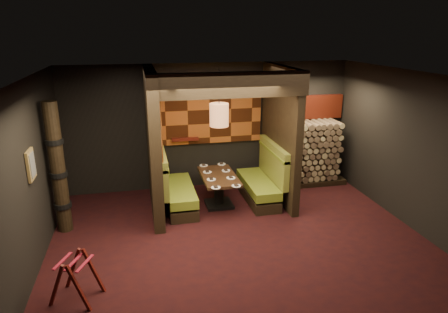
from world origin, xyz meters
TOP-DOWN VIEW (x-y plane):
  - floor at (0.00, 0.00)m, footprint 6.50×5.50m
  - ceiling at (0.00, 0.00)m, footprint 6.50×5.50m
  - wall_back at (0.00, 2.76)m, footprint 6.50×0.02m
  - wall_front at (0.00, -2.76)m, footprint 6.50×0.02m
  - wall_left at (-3.26, 0.00)m, footprint 0.02×5.50m
  - wall_right at (3.26, 0.00)m, footprint 0.02×5.50m
  - partition_left at (-1.35, 1.65)m, footprint 0.20×2.20m
  - partition_right at (1.30, 1.70)m, footprint 0.15×2.10m
  - header_beam at (-0.02, 0.70)m, footprint 2.85×0.18m
  - tapa_back_panel at (-0.02, 2.71)m, footprint 2.40×0.06m
  - tapa_side_panel at (-1.23, 1.82)m, footprint 0.04×1.85m
  - lacquer_shelf at (-0.60, 2.65)m, footprint 0.60×0.12m
  - booth_bench_left at (-0.96, 1.65)m, footprint 0.68×1.60m
  - booth_bench_right at (0.93, 1.65)m, footprint 0.68×1.60m
  - dining_table at (-0.06, 1.53)m, footprint 0.70×1.29m
  - place_settings at (-0.06, 1.53)m, footprint 0.59×1.50m
  - pendant_lamp at (-0.06, 1.48)m, footprint 0.37×0.37m
  - framed_picture at (-3.22, 0.10)m, footprint 0.05×0.36m
  - luggage_rack at (-2.59, -1.02)m, footprint 0.77×0.66m
  - totem_column at (-3.05, 1.10)m, footprint 0.31×0.31m
  - firewood_stack at (2.29, 2.35)m, footprint 1.73×0.70m
  - mosaic_header at (2.29, 2.68)m, footprint 1.83×0.10m
  - bay_front_post at (1.39, 1.96)m, footprint 0.08×0.08m

SIDE VIEW (x-z plane):
  - floor at x=0.00m, z-range -0.02..0.00m
  - luggage_rack at x=-2.59m, z-range 0.00..0.70m
  - booth_bench_left at x=-0.96m, z-range -0.17..0.97m
  - booth_bench_right at x=0.93m, z-range -0.17..0.97m
  - dining_table at x=-0.06m, z-range 0.11..0.78m
  - place_settings at x=-0.06m, z-range 0.67..0.70m
  - firewood_stack at x=2.29m, z-range 0.00..1.50m
  - lacquer_shelf at x=-0.60m, z-range 1.15..1.21m
  - totem_column at x=-3.05m, z-range -0.01..2.39m
  - wall_back at x=0.00m, z-range 0.00..2.85m
  - wall_front at x=0.00m, z-range 0.00..2.85m
  - wall_left at x=-3.26m, z-range 0.00..2.85m
  - wall_right at x=3.26m, z-range 0.00..2.85m
  - partition_left at x=-1.35m, z-range 0.00..2.85m
  - partition_right at x=1.30m, z-range 0.00..2.85m
  - bay_front_post at x=1.39m, z-range 0.00..2.85m
  - framed_picture at x=-3.22m, z-range 1.39..1.85m
  - mosaic_header at x=2.29m, z-range 1.50..2.06m
  - tapa_back_panel at x=-0.02m, z-range 1.04..2.60m
  - tapa_side_panel at x=-1.23m, z-range 1.12..2.58m
  - pendant_lamp at x=-0.06m, z-range 1.39..2.51m
  - header_beam at x=-0.02m, z-range 2.41..2.85m
  - ceiling at x=0.00m, z-range 2.85..2.87m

